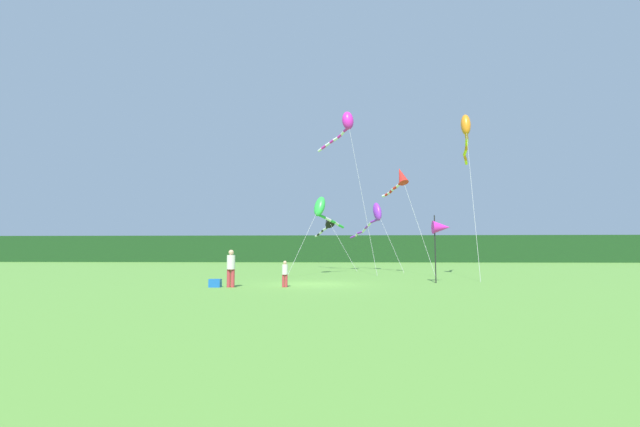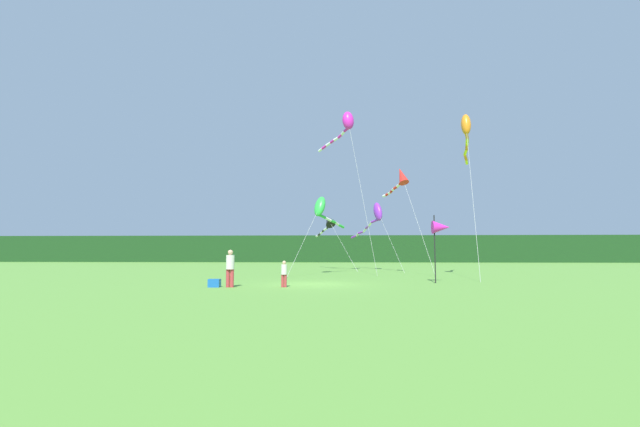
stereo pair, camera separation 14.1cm
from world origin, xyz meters
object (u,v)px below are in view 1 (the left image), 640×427
kite_orange (466,131)px  kite_purple (374,216)px  cooler_box (215,283)px  kite_green (322,209)px  banner_flag_pole (441,228)px  kite_magenta (346,124)px  kite_black (327,222)px  person_adult (231,266)px  kite_red (400,178)px  person_child (285,272)px

kite_orange → kite_purple: bearing=117.7°
cooler_box → kite_green: (4.43, 11.25, 4.57)m
kite_purple → kite_green: kite_purple is taller
cooler_box → kite_orange: 18.99m
banner_flag_pole → kite_purple: (-2.26, 15.39, 1.98)m
kite_magenta → cooler_box: bearing=-116.8°
kite_black → person_adult: bearing=-100.7°
kite_green → kite_red: kite_red is taller
kite_purple → kite_green: size_ratio=1.57×
kite_purple → kite_magenta: bearing=-113.0°
person_adult → kite_red: 17.24m
kite_black → kite_red: 9.95m
kite_magenta → kite_purple: size_ratio=1.19×
kite_black → kite_orange: kite_orange is taller
cooler_box → kite_red: 17.93m
kite_green → kite_red: size_ratio=0.81×
banner_flag_pole → kite_magenta: bearing=117.6°
cooler_box → kite_black: bearing=77.3°
banner_flag_pole → kite_orange: size_ratio=0.33×
banner_flag_pole → kite_purple: size_ratio=0.34×
person_adult → kite_orange: (13.43, 8.46, 8.66)m
kite_black → kite_purple: kite_purple is taller
person_child → kite_green: kite_green is taller
kite_magenta → kite_orange: 9.03m
banner_flag_pole → kite_red: bearing=94.3°
person_adult → person_child: bearing=4.3°
person_adult → kite_purple: 20.62m
person_child → kite_black: 20.56m
banner_flag_pole → kite_green: kite_green is taller
person_adult → kite_orange: size_ratio=0.16×
cooler_box → kite_red: kite_red is taller
banner_flag_pole → kite_black: (-6.54, 17.20, 1.52)m
kite_purple → kite_red: bearing=-75.0°
person_child → kite_purple: bearing=72.9°
person_adult → kite_purple: size_ratio=0.16×
kite_black → kite_red: bearing=-52.4°
person_child → kite_magenta: kite_magenta is taller
person_child → kite_purple: size_ratio=0.12×
kite_red → kite_purple: bearing=105.0°
cooler_box → banner_flag_pole: (11.12, 3.13, 2.70)m
person_adult → banner_flag_pole: (10.39, 3.16, 1.93)m
kite_orange → kite_red: bearing=130.9°
kite_magenta → kite_purple: 9.37m
kite_purple → person_child: bearing=-107.1°
cooler_box → kite_purple: bearing=64.4°
person_child → kite_magenta: bearing=76.0°
kite_magenta → kite_red: kite_magenta is taller
cooler_box → kite_orange: bearing=30.8°
person_adult → banner_flag_pole: banner_flag_pole is taller
cooler_box → kite_green: size_ratio=0.08×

